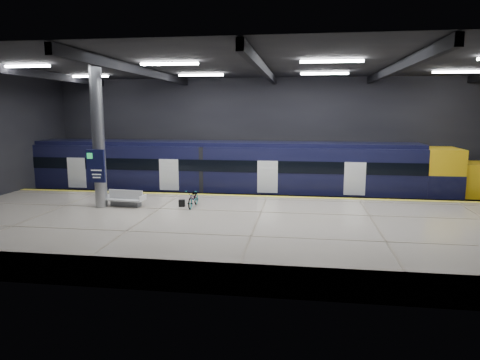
# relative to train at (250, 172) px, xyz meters

# --- Properties ---
(ground) EXTENTS (30.00, 30.00, 0.00)m
(ground) POSITION_rel_train_xyz_m (1.31, -5.50, -2.06)
(ground) COLOR black
(ground) RESTS_ON ground
(room_shell) EXTENTS (30.10, 16.10, 8.05)m
(room_shell) POSITION_rel_train_xyz_m (1.31, -5.49, 3.66)
(room_shell) COLOR black
(room_shell) RESTS_ON ground
(platform) EXTENTS (30.00, 11.00, 1.10)m
(platform) POSITION_rel_train_xyz_m (1.31, -8.00, -1.51)
(platform) COLOR #B8AE9C
(platform) RESTS_ON ground
(safety_strip) EXTENTS (30.00, 0.40, 0.01)m
(safety_strip) POSITION_rel_train_xyz_m (1.31, -2.75, -0.95)
(safety_strip) COLOR yellow
(safety_strip) RESTS_ON platform
(rails) EXTENTS (30.00, 1.52, 0.16)m
(rails) POSITION_rel_train_xyz_m (1.31, 0.00, -1.98)
(rails) COLOR gray
(rails) RESTS_ON ground
(train) EXTENTS (29.40, 2.84, 3.79)m
(train) POSITION_rel_train_xyz_m (0.00, 0.00, 0.00)
(train) COLOR black
(train) RESTS_ON ground
(bench) EXTENTS (1.96, 0.95, 0.84)m
(bench) POSITION_rel_train_xyz_m (-5.51, -6.26, -0.66)
(bench) COLOR #595B60
(bench) RESTS_ON platform
(bicycle) EXTENTS (0.61, 1.70, 0.89)m
(bicycle) POSITION_rel_train_xyz_m (-2.12, -5.94, -0.51)
(bicycle) COLOR #99999E
(bicycle) RESTS_ON platform
(pannier_bag) EXTENTS (0.32, 0.21, 0.35)m
(pannier_bag) POSITION_rel_train_xyz_m (-2.72, -5.94, -0.78)
(pannier_bag) COLOR black
(pannier_bag) RESTS_ON platform
(info_column) EXTENTS (0.90, 0.78, 6.90)m
(info_column) POSITION_rel_train_xyz_m (-6.69, -6.52, 2.40)
(info_column) COLOR #9EA0A5
(info_column) RESTS_ON platform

